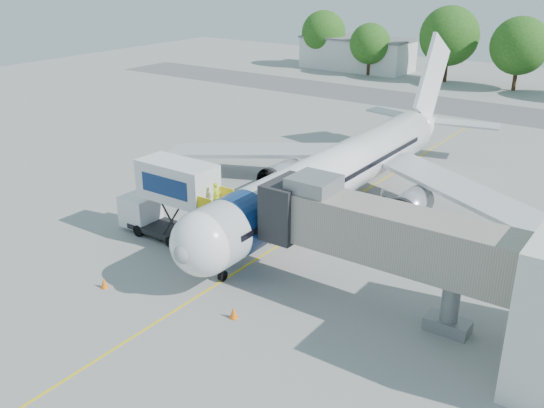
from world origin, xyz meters
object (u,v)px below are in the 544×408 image
Objects in this scene: catering_hiloader at (171,201)px; ground_tug at (69,352)px; aircraft at (340,171)px; jet_bridge at (371,231)px.

ground_tug is (5.55, -12.61, -2.08)m from catering_hiloader.
catering_hiloader is at bearing 106.76° from ground_tug.
aircraft is 23.86m from ground_tug.
jet_bridge reaches higher than ground_tug.
aircraft is 4.44× the size of catering_hiloader.
aircraft is 12.77m from catering_hiloader.
jet_bridge reaches higher than catering_hiloader.
aircraft is 11.01× the size of ground_tug.
jet_bridge is 1.64× the size of catering_hiloader.
jet_bridge is at bearing 0.01° from catering_hiloader.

